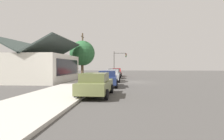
% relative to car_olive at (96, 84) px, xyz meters
% --- Properties ---
extents(ground_plane, '(120.00, 120.00, 0.00)m').
position_rel_car_olive_xyz_m(ground_plane, '(11.90, -2.90, -0.82)').
color(ground_plane, '#4C4947').
extents(sidewalk_curb, '(60.00, 4.20, 0.16)m').
position_rel_car_olive_xyz_m(sidewalk_curb, '(11.90, 2.70, -0.74)').
color(sidewalk_curb, beige).
rests_on(sidewalk_curb, ground).
extents(car_olive, '(4.91, 2.15, 1.59)m').
position_rel_car_olive_xyz_m(car_olive, '(0.00, 0.00, 0.00)').
color(car_olive, olive).
rests_on(car_olive, ground).
extents(car_navy, '(4.74, 2.14, 1.59)m').
position_rel_car_olive_xyz_m(car_navy, '(6.13, -0.22, -0.00)').
color(car_navy, navy).
rests_on(car_navy, ground).
extents(car_silver, '(4.80, 2.08, 1.59)m').
position_rel_car_olive_xyz_m(car_silver, '(12.32, -0.22, -0.00)').
color(car_silver, silver).
rests_on(car_silver, ground).
extents(car_charcoal, '(4.73, 2.17, 1.59)m').
position_rel_car_olive_xyz_m(car_charcoal, '(18.73, -0.06, -0.00)').
color(car_charcoal, '#2D3035').
rests_on(car_charcoal, ground).
extents(car_cherry, '(4.92, 2.12, 1.59)m').
position_rel_car_olive_xyz_m(car_cherry, '(25.32, -0.09, -0.00)').
color(car_cherry, red).
rests_on(car_cherry, ground).
extents(storefront_building, '(11.48, 7.44, 5.49)m').
position_rel_car_olive_xyz_m(storefront_building, '(11.96, 9.08, 1.06)').
color(storefront_building, silver).
rests_on(storefront_building, ground).
extents(shade_tree, '(4.23, 4.23, 6.32)m').
position_rel_car_olive_xyz_m(shade_tree, '(19.64, 5.44, 3.36)').
color(shade_tree, brown).
rests_on(shade_tree, ground).
extents(traffic_light_main, '(0.37, 2.79, 5.20)m').
position_rel_car_olive_xyz_m(traffic_light_main, '(29.67, -0.36, 2.67)').
color(traffic_light_main, '#383833').
rests_on(traffic_light_main, ground).
extents(utility_pole_wooden, '(1.80, 0.24, 7.50)m').
position_rel_car_olive_xyz_m(utility_pole_wooden, '(19.26, 5.30, 3.11)').
color(utility_pole_wooden, brown).
rests_on(utility_pole_wooden, ground).
extents(fire_hydrant_red, '(0.22, 0.22, 0.71)m').
position_rel_car_olive_xyz_m(fire_hydrant_red, '(5.06, 1.30, -0.32)').
color(fire_hydrant_red, red).
rests_on(fire_hydrant_red, sidewalk_curb).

